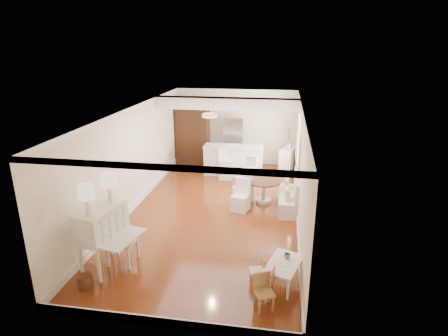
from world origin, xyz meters
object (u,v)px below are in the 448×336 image
(slip_chair_near, at_px, (240,195))
(pantry_cabinet, at_px, (193,134))
(kids_table, at_px, (283,273))
(kids_chair_a, at_px, (265,283))
(bar_stool_right, at_px, (249,171))
(kids_chair_c, at_px, (264,292))
(breakfast_counter, at_px, (233,160))
(gustavian_armchair, at_px, (122,241))
(wicker_basket, at_px, (85,282))
(kids_chair_b, at_px, (257,270))
(dining_table, at_px, (264,191))
(bar_stool_left, at_px, (225,164))
(sideboard, at_px, (288,160))
(slip_chair_far, at_px, (243,187))
(secretary_bureau, at_px, (104,238))
(fridge, at_px, (243,142))

(slip_chair_near, bearing_deg, pantry_cabinet, 133.41)
(kids_table, xyz_separation_m, slip_chair_near, (-1.20, 3.18, 0.22))
(kids_chair_a, xyz_separation_m, bar_stool_right, (-0.84, 5.70, 0.15))
(kids_chair_c, distance_m, breakfast_counter, 7.03)
(gustavian_armchair, distance_m, wicker_basket, 1.07)
(kids_table, height_order, kids_chair_b, kids_chair_b)
(dining_table, xyz_separation_m, pantry_cabinet, (-2.89, 3.35, 0.81))
(gustavian_armchair, relative_size, breakfast_counter, 0.50)
(kids_table, xyz_separation_m, kids_chair_b, (-0.49, -0.05, 0.05))
(bar_stool_left, relative_size, sideboard, 1.14)
(slip_chair_far, distance_m, breakfast_counter, 2.38)
(slip_chair_far, bearing_deg, pantry_cabinet, -105.43)
(wicker_basket, bearing_deg, kids_table, 11.02)
(secretary_bureau, xyz_separation_m, dining_table, (2.99, 3.86, -0.33))
(kids_table, distance_m, breakfast_counter, 6.39)
(fridge, bearing_deg, gustavian_armchair, -103.97)
(secretary_bureau, xyz_separation_m, bar_stool_right, (2.44, 5.24, -0.21))
(gustavian_armchair, distance_m, kids_chair_b, 2.86)
(fridge, bearing_deg, secretary_bureau, -105.58)
(gustavian_armchair, relative_size, kids_table, 1.11)
(slip_chair_far, xyz_separation_m, breakfast_counter, (-0.60, 2.30, 0.07))
(wicker_basket, xyz_separation_m, sideboard, (3.75, 7.40, 0.31))
(slip_chair_near, height_order, breakfast_counter, breakfast_counter)
(wicker_basket, height_order, dining_table, dining_table)
(secretary_bureau, bearing_deg, sideboard, 72.20)
(sideboard, bearing_deg, secretary_bureau, -102.59)
(secretary_bureau, distance_m, bar_stool_left, 5.86)
(kids_table, distance_m, slip_chair_near, 3.41)
(bar_stool_left, bearing_deg, wicker_basket, -121.81)
(sideboard, bearing_deg, pantry_cabinet, -172.02)
(breakfast_counter, bearing_deg, pantry_cabinet, 147.57)
(gustavian_armchair, xyz_separation_m, sideboard, (3.41, 6.46, -0.07))
(bar_stool_left, relative_size, bar_stool_right, 1.15)
(sideboard, bearing_deg, kids_chair_b, -78.62)
(bar_stool_left, bearing_deg, bar_stool_right, -42.11)
(wicker_basket, bearing_deg, bar_stool_right, 67.07)
(bar_stool_left, distance_m, fridge, 1.63)
(pantry_cabinet, height_order, sideboard, pantry_cabinet)
(kids_table, height_order, slip_chair_near, slip_chair_near)
(dining_table, xyz_separation_m, breakfast_counter, (-1.19, 2.27, 0.18))
(secretary_bureau, relative_size, wicker_basket, 5.01)
(kids_table, relative_size, kids_chair_b, 1.64)
(wicker_basket, distance_m, dining_table, 5.51)
(kids_chair_c, relative_size, breakfast_counter, 0.32)
(slip_chair_far, bearing_deg, secretary_bureau, 8.21)
(kids_chair_b, height_order, fridge, fridge)
(slip_chair_far, height_order, fridge, fridge)
(secretary_bureau, bearing_deg, bar_stool_right, 76.02)
(kids_table, xyz_separation_m, sideboard, (0.08, 6.68, 0.21))
(kids_chair_b, bearing_deg, kids_chair_a, 9.12)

